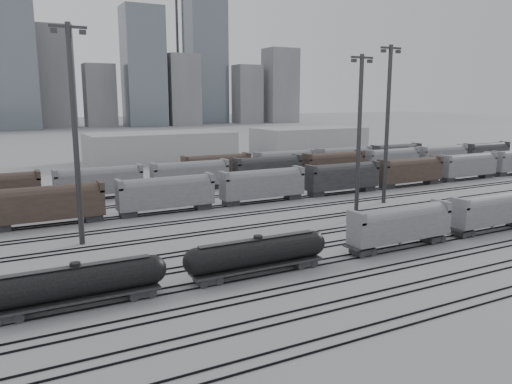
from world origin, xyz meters
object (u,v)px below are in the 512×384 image
hopper_car_a (400,223)px  light_mast_c (359,134)px  tank_car_a (76,283)px  tank_car_b (258,253)px  hopper_car_b (493,209)px

hopper_car_a → light_mast_c: light_mast_c is taller
tank_car_a → tank_car_b: 17.35m
hopper_car_b → light_mast_c: size_ratio=0.58×
tank_car_a → tank_car_b: size_ratio=0.99×
tank_car_a → light_mast_c: 44.86m
tank_car_b → hopper_car_b: hopper_car_b is taller
hopper_car_a → hopper_car_b: (16.45, 0.00, -0.04)m
tank_car_a → tank_car_b: (17.35, 0.00, 0.03)m
tank_car_a → light_mast_c: light_mast_c is taller
tank_car_a → light_mast_c: size_ratio=0.66×
tank_car_a → hopper_car_a: (36.35, 0.00, 0.84)m
tank_car_b → hopper_car_b: bearing=0.0°
tank_car_a → hopper_car_b: 52.81m
tank_car_b → hopper_car_a: hopper_car_a is taller
tank_car_a → hopper_car_a: size_ratio=1.12×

